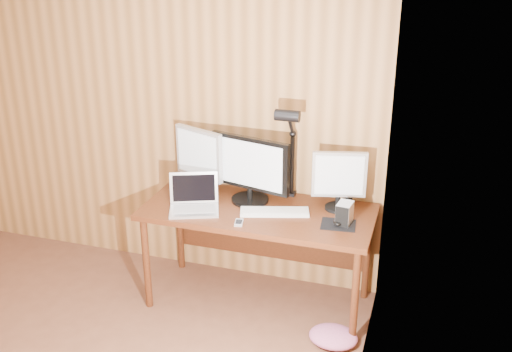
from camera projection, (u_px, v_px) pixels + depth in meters
The scene contains 13 objects.
desk at pixel (261, 221), 4.26m from camera, with size 1.60×0.70×0.75m.
monitor_center at pixel (250, 168), 4.18m from camera, with size 0.60×0.27×0.48m.
monitor_left at pixel (199, 158), 4.35m from camera, with size 0.41×0.20×0.48m.
monitor_right at pixel (339, 179), 4.07m from camera, with size 0.37×0.18×0.42m.
laptop at pixel (194, 201), 4.14m from camera, with size 0.40×0.36×0.24m.
keyboard at pixel (275, 212), 4.09m from camera, with size 0.49×0.27×0.02m.
mousepad at pixel (338, 225), 3.93m from camera, with size 0.23×0.18×0.00m, color black.
mouse at pixel (338, 222), 3.92m from camera, with size 0.07×0.11×0.04m, color black.
hard_drive at pixel (344, 213), 3.92m from camera, with size 0.11×0.14×0.15m.
phone at pixel (239, 222), 3.94m from camera, with size 0.07×0.11×0.01m.
speaker at pixel (349, 198), 4.17m from camera, with size 0.05×0.05×0.12m, color black.
desk_lamp at pixel (290, 140), 4.12m from camera, with size 0.17×0.24×0.73m.
fabric_pile at pixel (333, 337), 3.95m from camera, with size 0.33×0.27×0.10m, color #B55880, non-canonical shape.
Camera 1 is at (2.03, -1.96, 2.53)m, focal length 42.00 mm.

